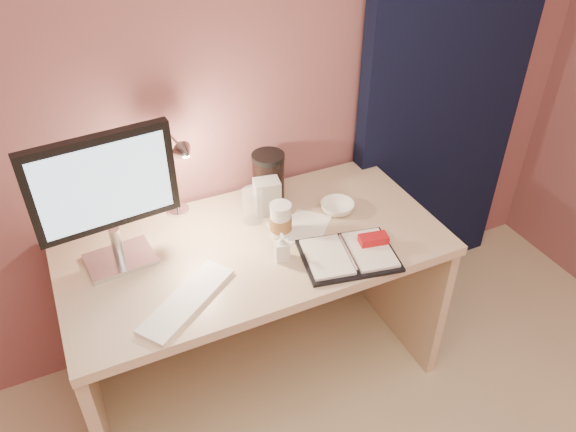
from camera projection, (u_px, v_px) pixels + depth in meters
name	position (u px, v px, depth m)	size (l,w,h in m)	color
room	(431.00, 66.00, 2.37)	(3.50, 3.50, 3.50)	#C6B28E
desk	(249.00, 276.00, 2.25)	(1.40, 0.70, 0.73)	#C2AC89
monitor	(104.00, 191.00, 1.80)	(0.47, 0.19, 0.50)	silver
keyboard	(187.00, 300.00, 1.81)	(0.38, 0.11, 0.02)	white
planner	(351.00, 253.00, 1.99)	(0.37, 0.31, 0.05)	black
paper_a	(293.00, 229.00, 2.13)	(0.16, 0.16, 0.00)	white
paper_c	(309.00, 223.00, 2.16)	(0.15, 0.15, 0.00)	white
coffee_cup	(281.00, 221.00, 2.07)	(0.08, 0.08, 0.13)	silver
clear_cup	(253.00, 205.00, 2.13)	(0.08, 0.08, 0.14)	white
bowl	(337.00, 207.00, 2.21)	(0.13, 0.13, 0.04)	white
lotion_bottle	(282.00, 247.00, 1.96)	(0.05, 0.05, 0.11)	silver
dark_jar	(269.00, 178.00, 2.25)	(0.13, 0.13, 0.18)	black
product_box	(267.00, 197.00, 2.17)	(0.10, 0.08, 0.15)	#B0B1AC
desk_lamp	(175.00, 174.00, 2.01)	(0.10, 0.23, 0.37)	silver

